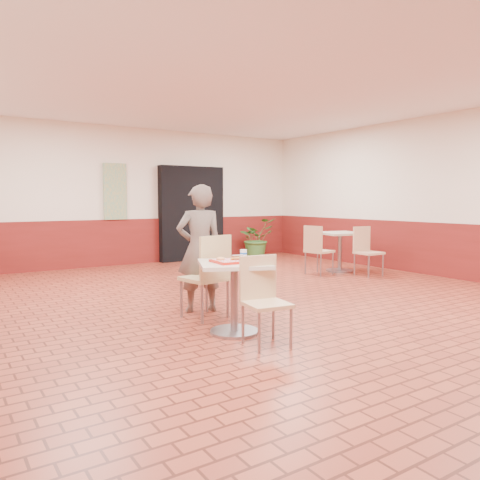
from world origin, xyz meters
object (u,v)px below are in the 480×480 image
chair_main_back (209,272)px  ring_donut (221,259)px  chair_second_left (317,247)px  chair_second_front (366,248)px  potted_plant (256,238)px  paper_cup (243,254)px  main_table (234,285)px  long_john_donut (237,257)px  serving_tray (234,261)px  customer (200,249)px  second_table (340,245)px  chair_main_front (263,295)px

chair_main_back → ring_donut: bearing=61.3°
chair_second_left → chair_main_back: bearing=108.9°
chair_second_front → potted_plant: (-0.20, 3.31, -0.03)m
paper_cup → main_table: bearing=-158.4°
ring_donut → long_john_donut: size_ratio=0.54×
main_table → potted_plant: 6.50m
serving_tray → potted_plant: potted_plant is taller
long_john_donut → customer: bearing=83.2°
main_table → second_table: bearing=31.4°
ring_donut → potted_plant: (4.06, 5.11, -0.32)m
chair_second_front → main_table: bearing=-153.2°
main_table → chair_main_back: size_ratio=0.76×
chair_main_back → paper_cup: 0.68m
potted_plant → second_table: bearing=-86.8°
chair_main_front → ring_donut: (-0.17, 0.54, 0.32)m
main_table → customer: size_ratio=0.47×
main_table → chair_second_front: chair_second_front is taller
chair_main_front → ring_donut: size_ratio=9.60×
paper_cup → chair_second_front: bearing=24.5°
long_john_donut → potted_plant: size_ratio=0.17×
customer → second_table: size_ratio=2.07×
chair_main_back → serving_tray: (-0.07, -0.67, 0.22)m
chair_main_front → paper_cup: paper_cup is taller
chair_second_front → ring_donut: bearing=-154.6°
main_table → customer: bearing=81.5°
serving_tray → chair_second_left: (3.40, 2.43, -0.26)m
chair_main_front → second_table: (4.05, 2.97, 0.04)m
chair_second_front → chair_main_front: bearing=-147.7°
chair_main_back → second_table: size_ratio=1.29×
ring_donut → main_table: bearing=-24.8°
chair_second_left → long_john_donut: bearing=117.1°
ring_donut → paper_cup: (0.29, 0.00, 0.03)m
serving_tray → chair_second_front: 4.55m
serving_tray → second_table: bearing=31.4°
chair_second_left → potted_plant: 2.80m
ring_donut → chair_second_left: 4.27m
chair_main_front → long_john_donut: bearing=98.3°
chair_main_back → long_john_donut: (-0.04, -0.69, 0.25)m
ring_donut → chair_second_front: (4.27, 1.81, -0.30)m
serving_tray → chair_second_front: bearing=24.3°
chair_second_left → chair_second_front: (0.73, -0.56, -0.01)m
second_table → chair_second_front: size_ratio=0.85×
chair_main_front → potted_plant: size_ratio=0.90×
chair_main_back → paper_cup: size_ratio=10.96×
chair_second_front → paper_cup: bearing=-153.1°
potted_plant → chair_main_back: bearing=-130.6°
ring_donut → chair_main_back: bearing=71.8°
chair_second_front → potted_plant: bearing=96.0°
chair_main_back → long_john_donut: 0.73m
chair_main_front → main_table: bearing=101.9°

